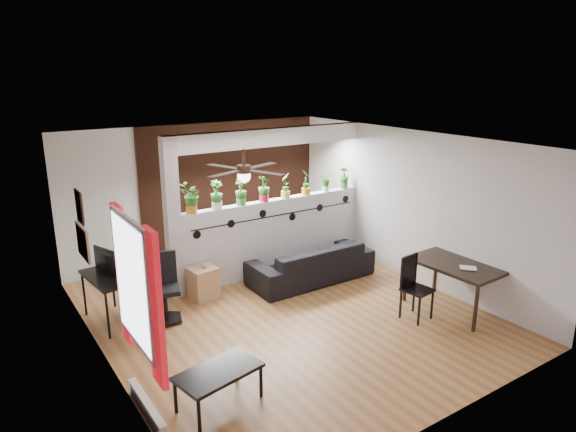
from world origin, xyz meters
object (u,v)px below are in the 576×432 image
(potted_plant_0, at_px, (191,197))
(potted_plant_7, at_px, (344,177))
(potted_plant_1, at_px, (217,194))
(potted_plant_4, at_px, (285,185))
(potted_plant_6, at_px, (326,181))
(dining_table, at_px, (456,268))
(cup, at_px, (205,265))
(coffee_table, at_px, (219,374))
(ceiling_fan, at_px, (244,172))
(cube_shelf, at_px, (203,283))
(potted_plant_3, at_px, (264,188))
(office_chair, at_px, (164,292))
(potted_plant_5, at_px, (306,182))
(potted_plant_2, at_px, (241,191))
(folding_chair, at_px, (413,281))
(sofa, at_px, (311,263))
(computer_desk, at_px, (108,280))

(potted_plant_0, xyz_separation_m, potted_plant_7, (3.16, 0.00, -0.04))
(potted_plant_0, distance_m, potted_plant_1, 0.45)
(potted_plant_4, height_order, potted_plant_6, potted_plant_4)
(potted_plant_4, bearing_deg, dining_table, -66.57)
(dining_table, bearing_deg, cup, 140.27)
(coffee_table, bearing_deg, cup, 67.76)
(ceiling_fan, height_order, cube_shelf, ceiling_fan)
(potted_plant_7, height_order, cube_shelf, potted_plant_7)
(potted_plant_3, relative_size, office_chair, 0.46)
(potted_plant_3, xyz_separation_m, potted_plant_5, (0.90, -0.00, -0.00))
(potted_plant_2, xyz_separation_m, potted_plant_4, (0.90, 0.00, -0.00))
(cube_shelf, height_order, dining_table, dining_table)
(potted_plant_3, xyz_separation_m, potted_plant_4, (0.45, -0.00, -0.01))
(potted_plant_3, relative_size, potted_plant_4, 1.02)
(cup, relative_size, folding_chair, 0.12)
(potted_plant_4, relative_size, folding_chair, 0.47)
(potted_plant_0, height_order, potted_plant_6, potted_plant_0)
(ceiling_fan, bearing_deg, potted_plant_2, 62.86)
(potted_plant_7, distance_m, sofa, 1.94)
(cup, relative_size, office_chair, 0.11)
(potted_plant_3, height_order, office_chair, potted_plant_3)
(potted_plant_5, height_order, office_chair, potted_plant_5)
(potted_plant_4, height_order, cup, potted_plant_4)
(sofa, bearing_deg, potted_plant_1, -26.32)
(potted_plant_4, distance_m, cup, 2.07)
(ceiling_fan, relative_size, potted_plant_4, 2.66)
(cup, bearing_deg, potted_plant_2, 21.51)
(potted_plant_1, distance_m, cup, 1.17)
(potted_plant_5, height_order, potted_plant_7, potted_plant_5)
(potted_plant_4, bearing_deg, potted_plant_3, 180.00)
(potted_plant_3, distance_m, dining_table, 3.41)
(potted_plant_1, bearing_deg, potted_plant_5, 0.00)
(cube_shelf, bearing_deg, potted_plant_3, 7.70)
(potted_plant_1, relative_size, cube_shelf, 0.92)
(potted_plant_0, relative_size, sofa, 0.23)
(potted_plant_0, distance_m, potted_plant_4, 1.81)
(potted_plant_7, relative_size, cup, 3.62)
(office_chair, distance_m, dining_table, 4.37)
(ceiling_fan, height_order, cup, ceiling_fan)
(cube_shelf, distance_m, office_chair, 0.89)
(coffee_table, bearing_deg, computer_desk, 99.49)
(potted_plant_1, bearing_deg, sofa, -26.59)
(potted_plant_3, bearing_deg, cube_shelf, -166.00)
(potted_plant_7, xyz_separation_m, folding_chair, (-0.87, -2.66, -1.01))
(potted_plant_2, bearing_deg, folding_chair, -62.34)
(cube_shelf, bearing_deg, potted_plant_1, 30.11)
(ceiling_fan, height_order, office_chair, ceiling_fan)
(potted_plant_0, bearing_deg, coffee_table, -109.21)
(dining_table, bearing_deg, potted_plant_1, 132.39)
(potted_plant_5, bearing_deg, office_chair, -166.76)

